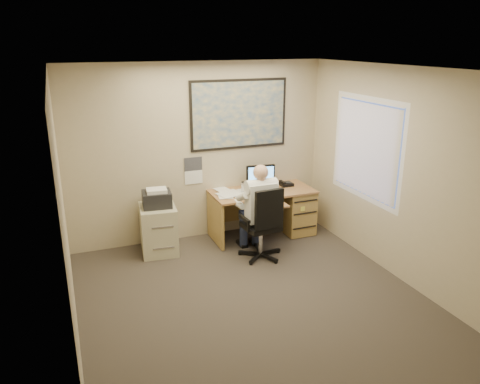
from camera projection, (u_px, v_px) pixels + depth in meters
name	position (u px, v px, depth m)	size (l,w,h in m)	color
room_shell	(258.00, 197.00, 5.11)	(4.00, 4.50, 2.70)	#36302A
desk	(281.00, 206.00, 7.50)	(1.60, 0.97, 1.12)	#A57447
world_map	(239.00, 114.00, 7.14)	(1.56, 0.03, 1.06)	#1E4C93
wall_calendar	(193.00, 171.00, 7.14)	(0.28, 0.01, 0.42)	white
window_blinds	(366.00, 149.00, 6.45)	(0.06, 1.40, 1.30)	silver
filing_cabinet	(158.00, 225.00, 6.81)	(0.57, 0.66, 0.98)	#BEB999
office_chair	(262.00, 238.00, 6.63)	(0.69, 0.69, 1.08)	black
person	(260.00, 212.00, 6.58)	(0.57, 0.81, 1.36)	white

